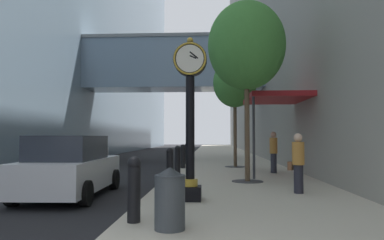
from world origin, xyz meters
TOP-DOWN VIEW (x-y plane):
  - ground_plane at (0.00, 27.00)m, footprint 110.00×110.00m
  - sidewalk_right at (2.85, 30.00)m, footprint 5.70×80.00m
  - street_clock at (1.25, 6.01)m, footprint 0.84×0.55m
  - bollard_nearest at (0.35, 3.68)m, footprint 0.25×0.25m
  - bollard_third at (0.35, 9.46)m, footprint 0.25×0.25m
  - bollard_fourth at (0.35, 12.35)m, footprint 0.25×0.25m
  - bollard_fifth at (0.35, 15.25)m, footprint 0.25×0.25m
  - bollard_sixth at (0.35, 18.14)m, footprint 0.25×0.25m
  - street_tree_near at (3.05, 9.90)m, footprint 2.76×2.76m
  - street_tree_mid_near at (3.05, 16.23)m, footprint 2.31×2.31m
  - trash_bin at (1.07, 3.19)m, footprint 0.53×0.53m
  - pedestrian_walking at (4.20, 7.32)m, footprint 0.52×0.46m
  - pedestrian_by_clock at (4.50, 13.03)m, footprint 0.35×0.35m
  - storefront_awning at (4.46, 12.31)m, footprint 2.40×3.60m
  - car_silver_near at (-5.61, 17.68)m, footprint 2.05×4.18m
  - car_white_mid at (-2.26, 7.23)m, footprint 2.14×4.44m

SIDE VIEW (x-z plane):
  - ground_plane at x=0.00m, z-range 0.00..0.00m
  - sidewalk_right at x=2.85m, z-range 0.00..0.14m
  - trash_bin at x=1.07m, z-range 0.15..1.20m
  - bollard_nearest at x=0.35m, z-range 0.17..1.37m
  - bollard_third at x=0.35m, z-range 0.17..1.37m
  - bollard_fourth at x=0.35m, z-range 0.17..1.37m
  - bollard_fifth at x=0.35m, z-range 0.17..1.37m
  - bollard_sixth at x=0.35m, z-range 0.17..1.37m
  - car_silver_near at x=-5.61m, z-range -0.03..1.69m
  - car_white_mid at x=-2.26m, z-range -0.03..1.71m
  - pedestrian_walking at x=4.20m, z-range 0.18..1.85m
  - pedestrian_by_clock at x=4.50m, z-range 0.20..2.01m
  - street_clock at x=1.25m, z-range 0.33..4.41m
  - storefront_awning at x=4.46m, z-range 1.63..4.93m
  - street_tree_mid_near at x=3.05m, z-range 1.69..7.50m
  - street_tree_near at x=3.05m, z-range 1.75..8.18m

